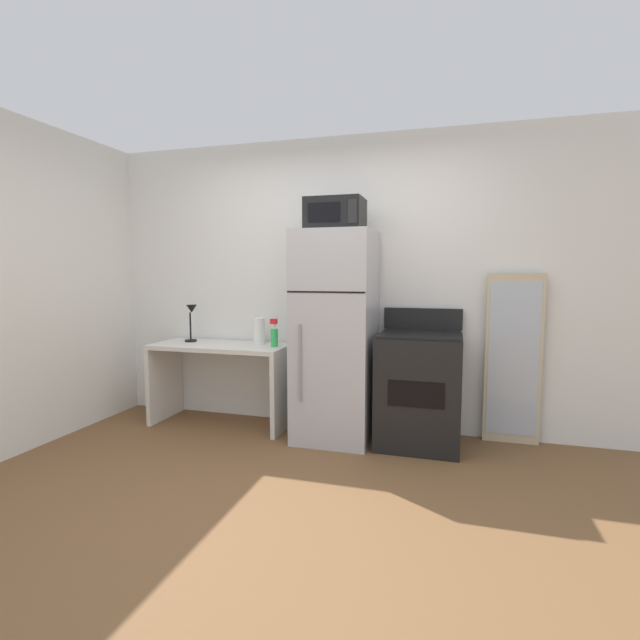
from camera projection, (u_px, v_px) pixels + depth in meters
name	position (u px, v px, depth m)	size (l,w,h in m)	color
ground_plane	(264.00, 509.00, 2.77)	(12.00, 12.00, 0.00)	brown
wall_back_white	(335.00, 284.00, 4.26)	(5.00, 0.10, 2.60)	white
desk	(221.00, 367.00, 4.29)	(1.26, 0.54, 0.75)	silver
desk_lamp	(191.00, 317.00, 4.38)	(0.14, 0.12, 0.35)	black
spray_bottle	(274.00, 336.00, 4.11)	(0.06, 0.06, 0.25)	green
paper_towel_roll	(259.00, 331.00, 4.27)	(0.11, 0.11, 0.24)	white
refrigerator	(336.00, 336.00, 3.90)	(0.63, 0.67, 1.74)	#B7B7BC
microwave	(335.00, 215.00, 3.78)	(0.46, 0.35, 0.26)	black
oven_range	(419.00, 388.00, 3.77)	(0.66, 0.61, 1.10)	black
leaning_mirror	(513.00, 359.00, 3.79)	(0.44, 0.03, 1.40)	#C6B793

